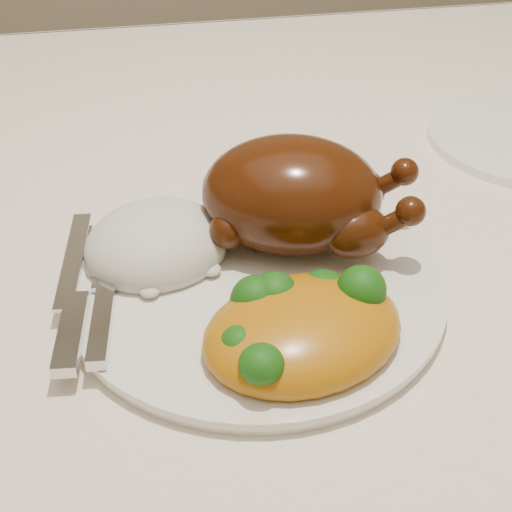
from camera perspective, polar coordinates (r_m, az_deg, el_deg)
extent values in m
cube|color=brown|center=(0.64, -4.87, 0.92)|extent=(1.60, 0.90, 0.04)
cube|color=white|center=(0.63, -4.98, 2.70)|extent=(1.72, 1.02, 0.01)
cube|color=white|center=(1.12, -7.93, 13.44)|extent=(1.72, 0.01, 0.18)
cylinder|color=white|center=(0.54, 0.00, -2.21)|extent=(0.29, 0.29, 0.01)
ellipsoid|color=#411B07|center=(0.55, 2.86, 4.94)|extent=(0.16, 0.14, 0.09)
ellipsoid|color=#411B07|center=(0.54, 1.98, 6.41)|extent=(0.08, 0.07, 0.04)
ellipsoid|color=#411B07|center=(0.54, 7.89, 1.94)|extent=(0.05, 0.04, 0.04)
sphere|color=#411B07|center=(0.53, 12.27, 3.51)|extent=(0.02, 0.02, 0.02)
ellipsoid|color=#411B07|center=(0.58, 7.78, 5.12)|extent=(0.05, 0.04, 0.04)
sphere|color=#411B07|center=(0.58, 11.80, 6.60)|extent=(0.02, 0.02, 0.02)
sphere|color=#411B07|center=(0.54, -2.27, 2.05)|extent=(0.03, 0.03, 0.03)
sphere|color=#411B07|center=(0.59, -1.49, 5.64)|extent=(0.03, 0.03, 0.03)
ellipsoid|color=silver|center=(0.56, -7.93, 0.89)|extent=(0.14, 0.13, 0.06)
ellipsoid|color=#C57B0C|center=(0.48, 3.77, -6.09)|extent=(0.16, 0.14, 0.05)
ellipsoid|color=#C57B0C|center=(0.49, 7.67, -4.63)|extent=(0.06, 0.06, 0.03)
ellipsoid|color=#13410A|center=(0.50, 6.31, -3.06)|extent=(0.02, 0.02, 0.02)
ellipsoid|color=#13410A|center=(0.51, 8.25, -3.09)|extent=(0.03, 0.03, 0.03)
ellipsoid|color=#13410A|center=(0.48, 4.89, -5.11)|extent=(0.03, 0.03, 0.03)
ellipsoid|color=#13410A|center=(0.49, 1.50, -2.87)|extent=(0.03, 0.03, 0.03)
ellipsoid|color=#13410A|center=(0.46, -1.33, -7.13)|extent=(0.03, 0.03, 0.03)
ellipsoid|color=#13410A|center=(0.49, -0.06, -3.65)|extent=(0.04, 0.04, 0.04)
ellipsoid|color=#13410A|center=(0.49, 8.42, -2.68)|extent=(0.03, 0.03, 0.03)
ellipsoid|color=#13410A|center=(0.50, 5.38, -2.97)|extent=(0.04, 0.04, 0.03)
ellipsoid|color=#13410A|center=(0.49, 1.44, -4.27)|extent=(0.04, 0.04, 0.03)
ellipsoid|color=#13410A|center=(0.44, 0.44, -8.64)|extent=(0.03, 0.03, 0.02)
cube|color=silver|center=(0.57, -14.39, -0.22)|extent=(0.03, 0.12, 0.00)
cube|color=silver|center=(0.50, -14.57, -5.93)|extent=(0.02, 0.08, 0.01)
cube|color=silver|center=(0.50, -12.24, -5.30)|extent=(0.02, 0.08, 0.01)
cube|color=silver|center=(0.56, -12.36, 0.09)|extent=(0.02, 0.09, 0.00)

